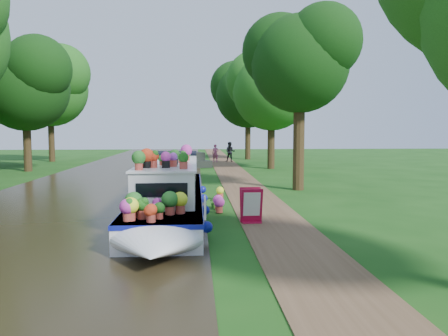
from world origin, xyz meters
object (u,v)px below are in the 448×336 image
sandwich_board (251,207)px  pedestrian_pink (215,153)px  plant_boat (170,191)px  second_boat (191,160)px  pedestrian_dark (230,152)px

sandwich_board → pedestrian_pink: bearing=87.3°
plant_boat → second_boat: 20.90m
pedestrian_pink → sandwich_board: bearing=-78.2°
pedestrian_pink → pedestrian_dark: size_ratio=0.88×
plant_boat → pedestrian_dark: size_ratio=7.25×
pedestrian_pink → pedestrian_dark: pedestrian_dark is taller
second_boat → sandwich_board: 22.53m
plant_boat → pedestrian_pink: (2.75, 25.27, -0.00)m
sandwich_board → pedestrian_dark: pedestrian_dark is taller
sandwich_board → pedestrian_dark: bearing=84.3°
second_boat → sandwich_board: second_boat is taller
pedestrian_pink → pedestrian_dark: (1.40, 0.15, 0.11)m
pedestrian_pink → plant_boat: bearing=-84.3°
sandwich_board → second_boat: bearing=93.0°
second_boat → pedestrian_dark: 5.83m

